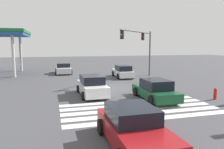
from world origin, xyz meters
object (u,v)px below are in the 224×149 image
car_0 (133,128)px  car_1 (64,69)px  car_4 (123,72)px  car_3 (155,90)px  traffic_signal_mast (142,43)px  fire_hydrant (215,94)px  car_2 (92,86)px

car_0 → car_1: (-1.53, 23.23, -0.06)m
car_1 → car_4: (6.82, -5.69, 0.06)m
car_0 → car_3: car_0 is taller
traffic_signal_mast → car_0: bearing=21.1°
car_3 → car_1: bearing=18.8°
car_1 → fire_hydrant: bearing=30.0°
car_0 → car_3: (4.17, 6.49, -0.02)m
car_3 → fire_hydrant: (4.20, -1.17, -0.26)m
traffic_signal_mast → car_4: bearing=-79.4°
car_0 → fire_hydrant: car_0 is taller
car_0 → car_2: 9.08m
car_2 → car_4: size_ratio=0.97×
car_1 → car_3: (5.70, -16.74, 0.03)m
car_0 → car_1: 23.28m
car_0 → car_4: 18.32m
car_0 → car_3: bearing=147.0°
car_0 → fire_hydrant: 9.93m
car_1 → car_2: car_2 is taller
car_1 → fire_hydrant: 20.46m
car_1 → car_2: 14.23m
fire_hydrant → car_3: bearing=164.5°
car_3 → car_2: bearing=58.3°
car_3 → car_0: bearing=147.3°
car_3 → car_4: bearing=-5.8°
car_2 → car_4: bearing=146.5°
car_0 → car_4: bearing=162.9°
car_4 → traffic_signal_mast: bearing=-121.5°
traffic_signal_mast → car_3: size_ratio=1.32×
traffic_signal_mast → fire_hydrant: bearing=51.2°
car_0 → car_1: size_ratio=1.07×
traffic_signal_mast → car_2: traffic_signal_mast is taller
car_1 → fire_hydrant: size_ratio=5.10×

